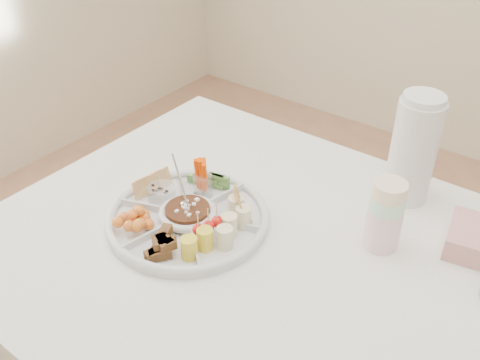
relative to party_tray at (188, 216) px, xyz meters
The scene contains 10 objects.
party_tray is the anchor object (origin of this frame).
bean_dip 0.01m from the party_tray, ahead, with size 0.11×0.11×0.04m, color #40210E.
tortillas 0.13m from the party_tray, 49.36° to the left, with size 0.09×0.09×0.06m, color #AB683E, non-canonical shape.
carrot_cucumber 0.14m from the party_tray, 109.36° to the left, with size 0.10×0.10×0.09m, color #FC4900, non-canonical shape.
pita_raisins 0.13m from the party_tray, 169.36° to the left, with size 0.10×0.10×0.05m, color tan, non-canonical shape.
cherries 0.13m from the party_tray, 130.64° to the right, with size 0.12×0.12×0.05m, color orange, non-canonical shape.
granola_chunks 0.13m from the party_tray, 70.64° to the right, with size 0.10×0.10×0.04m, color brown, non-canonical shape.
banana_tomato 0.14m from the party_tray, 10.64° to the right, with size 0.12×0.12×0.10m, color #FFEE7D, non-canonical shape.
cup_stack 0.46m from the party_tray, 27.23° to the left, with size 0.08×0.08×0.22m, color white.
thermos 0.57m from the party_tray, 48.53° to the left, with size 0.11×0.11×0.29m, color silver.
Camera 1 is at (0.38, -0.75, 1.57)m, focal length 40.00 mm.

